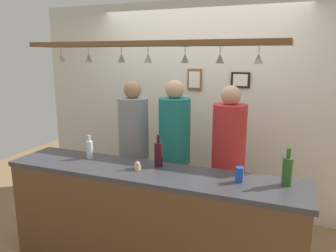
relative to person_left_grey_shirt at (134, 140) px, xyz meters
name	(u,v)px	position (x,y,z in m)	size (l,w,h in m)	color
ground_plane	(164,247)	(0.53, -0.38, -1.01)	(8.00, 8.00, 0.00)	olive
back_wall	(197,108)	(0.53, 0.72, 0.29)	(4.40, 0.06, 2.60)	silver
bar_counter	(142,210)	(0.53, -0.88, -0.36)	(2.70, 0.55, 0.96)	#38383D
overhead_glass_rack	(150,44)	(0.53, -0.68, 1.03)	(2.20, 0.36, 0.04)	brown
hanging_wineglass_far_left	(61,57)	(-0.34, -0.72, 0.92)	(0.07, 0.07, 0.13)	silver
hanging_wineglass_left	(89,57)	(-0.07, -0.68, 0.92)	(0.07, 0.07, 0.13)	silver
hanging_wineglass_center_left	(121,58)	(0.25, -0.67, 0.92)	(0.07, 0.07, 0.13)	silver
hanging_wineglass_center	(148,58)	(0.54, -0.72, 0.92)	(0.07, 0.07, 0.13)	silver
hanging_wineglass_center_right	(185,58)	(0.82, -0.62, 0.92)	(0.07, 0.07, 0.13)	silver
hanging_wineglass_right	(220,58)	(1.11, -0.64, 0.92)	(0.07, 0.07, 0.13)	silver
hanging_wineglass_far_right	(259,58)	(1.41, -0.73, 0.92)	(0.07, 0.07, 0.13)	silver
person_left_grey_shirt	(134,140)	(0.00, 0.00, 0.00)	(0.34, 0.34, 1.68)	#2D334C
person_middle_teal_shirt	(175,143)	(0.50, 0.00, 0.02)	(0.34, 0.34, 1.70)	#2D334C
person_right_red_shirt	(229,151)	(1.08, 0.00, -0.01)	(0.34, 0.34, 1.67)	#2D334C
bottle_soda_clear	(90,149)	(-0.16, -0.62, 0.04)	(0.06, 0.06, 0.23)	silver
bottle_champagne_green	(287,171)	(1.67, -0.62, 0.07)	(0.08, 0.08, 0.30)	#2D5623
bottle_wine_dark_red	(158,154)	(0.56, -0.59, 0.07)	(0.08, 0.08, 0.30)	#380F19
drink_can	(240,175)	(1.31, -0.70, 0.01)	(0.07, 0.07, 0.12)	#1E4CB2
cupcake	(138,166)	(0.43, -0.74, -0.01)	(0.06, 0.06, 0.08)	beige
picture_frame_crest	(195,80)	(0.50, 0.67, 0.65)	(0.18, 0.02, 0.26)	brown
picture_frame_upper_small	(240,80)	(1.06, 0.67, 0.66)	(0.22, 0.02, 0.18)	black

